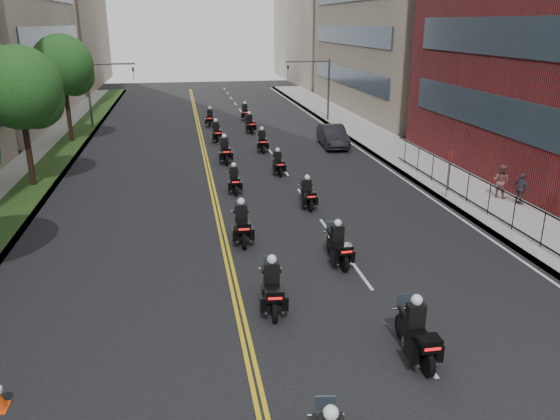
# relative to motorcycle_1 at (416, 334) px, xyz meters

# --- Properties ---
(sidewalk_right) EXTENTS (4.00, 90.00, 0.15)m
(sidewalk_right) POSITION_rel_motorcycle_1_xyz_m (9.01, 20.10, -0.65)
(sidewalk_right) COLOR gray
(sidewalk_right) RESTS_ON ground
(sidewalk_left) EXTENTS (4.00, 90.00, 0.15)m
(sidewalk_left) POSITION_rel_motorcycle_1_xyz_m (-14.99, 20.10, -0.65)
(sidewalk_left) COLOR gray
(sidewalk_left) RESTS_ON ground
(grass_strip) EXTENTS (2.00, 90.00, 0.04)m
(grass_strip) POSITION_rel_motorcycle_1_xyz_m (-14.19, 20.10, -0.56)
(grass_strip) COLOR #203915
(grass_strip) RESTS_ON sidewalk_left
(iron_fence) EXTENTS (0.05, 28.00, 1.50)m
(iron_fence) POSITION_rel_motorcycle_1_xyz_m (8.01, 7.10, 0.18)
(iron_fence) COLOR black
(iron_fence) RESTS_ON sidewalk_right
(traffic_signal_right) EXTENTS (4.09, 0.20, 5.60)m
(traffic_signal_right) POSITION_rel_motorcycle_1_xyz_m (6.55, 37.10, 2.97)
(traffic_signal_right) COLOR #3F3F44
(traffic_signal_right) RESTS_ON ground
(traffic_signal_left) EXTENTS (4.09, 0.20, 5.60)m
(traffic_signal_left) POSITION_rel_motorcycle_1_xyz_m (-12.53, 37.10, 2.97)
(traffic_signal_left) COLOR #3F3F44
(traffic_signal_left) RESTS_ON ground
(motorcycle_1) EXTENTS (0.58, 2.50, 1.84)m
(motorcycle_1) POSITION_rel_motorcycle_1_xyz_m (0.00, 0.00, 0.00)
(motorcycle_1) COLOR black
(motorcycle_1) RESTS_ON ground
(motorcycle_2) EXTENTS (0.65, 2.47, 1.82)m
(motorcycle_2) POSITION_rel_motorcycle_1_xyz_m (-3.38, 3.34, -0.01)
(motorcycle_2) COLOR black
(motorcycle_2) RESTS_ON ground
(motorcycle_3) EXTENTS (0.56, 2.35, 1.73)m
(motorcycle_3) POSITION_rel_motorcycle_1_xyz_m (-0.35, 6.37, -0.04)
(motorcycle_3) COLOR black
(motorcycle_3) RESTS_ON ground
(motorcycle_4) EXTENTS (0.59, 2.53, 1.87)m
(motorcycle_4) POSITION_rel_motorcycle_1_xyz_m (-3.69, 9.20, 0.01)
(motorcycle_4) COLOR black
(motorcycle_4) RESTS_ON ground
(motorcycle_5) EXTENTS (0.51, 2.21, 1.63)m
(motorcycle_5) POSITION_rel_motorcycle_1_xyz_m (0.02, 13.10, -0.08)
(motorcycle_5) COLOR black
(motorcycle_5) RESTS_ON ground
(motorcycle_6) EXTENTS (0.50, 2.19, 1.62)m
(motorcycle_6) POSITION_rel_motorcycle_1_xyz_m (-3.30, 16.28, -0.09)
(motorcycle_6) COLOR black
(motorcycle_6) RESTS_ON ground
(motorcycle_7) EXTENTS (0.50, 2.16, 1.60)m
(motorcycle_7) POSITION_rel_motorcycle_1_xyz_m (-0.32, 19.52, -0.10)
(motorcycle_7) COLOR black
(motorcycle_7) RESTS_ON ground
(motorcycle_8) EXTENTS (0.59, 2.56, 1.89)m
(motorcycle_8) POSITION_rel_motorcycle_1_xyz_m (-3.23, 22.95, 0.02)
(motorcycle_8) COLOR black
(motorcycle_8) RESTS_ON ground
(motorcycle_9) EXTENTS (0.59, 2.38, 1.75)m
(motorcycle_9) POSITION_rel_motorcycle_1_xyz_m (-0.36, 25.75, -0.04)
(motorcycle_9) COLOR black
(motorcycle_9) RESTS_ON ground
(motorcycle_10) EXTENTS (0.65, 2.42, 1.78)m
(motorcycle_10) POSITION_rel_motorcycle_1_xyz_m (-3.34, 29.53, -0.02)
(motorcycle_10) COLOR black
(motorcycle_10) RESTS_ON ground
(motorcycle_11) EXTENTS (0.62, 2.39, 1.76)m
(motorcycle_11) POSITION_rel_motorcycle_1_xyz_m (-0.35, 32.79, -0.03)
(motorcycle_11) COLOR black
(motorcycle_11) RESTS_ON ground
(motorcycle_12) EXTENTS (0.70, 2.35, 1.73)m
(motorcycle_12) POSITION_rel_motorcycle_1_xyz_m (-3.41, 36.35, -0.04)
(motorcycle_12) COLOR black
(motorcycle_12) RESTS_ON ground
(motorcycle_13) EXTENTS (0.55, 2.35, 1.73)m
(motorcycle_13) POSITION_rel_motorcycle_1_xyz_m (0.02, 39.08, -0.04)
(motorcycle_13) COLOR black
(motorcycle_13) RESTS_ON ground
(parked_sedan) EXTENTS (1.93, 4.82, 1.56)m
(parked_sedan) POSITION_rel_motorcycle_1_xyz_m (5.01, 26.43, 0.05)
(parked_sedan) COLOR black
(parked_sedan) RESTS_ON ground
(pedestrian_b) EXTENTS (1.00, 1.06, 1.73)m
(pedestrian_b) POSITION_rel_motorcycle_1_xyz_m (10.03, 12.44, 0.28)
(pedestrian_b) COLOR brown
(pedestrian_b) RESTS_ON sidewalk_right
(pedestrian_c) EXTENTS (0.66, 0.99, 1.56)m
(pedestrian_c) POSITION_rel_motorcycle_1_xyz_m (10.39, 11.25, 0.20)
(pedestrian_c) COLOR #3D3B42
(pedestrian_c) RESTS_ON sidewalk_right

